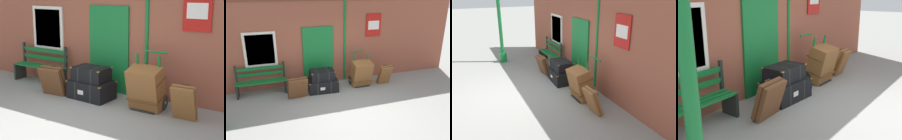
# 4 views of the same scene
# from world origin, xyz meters

# --- Properties ---
(ground_plane) EXTENTS (60.00, 60.00, 0.00)m
(ground_plane) POSITION_xyz_m (0.00, 0.00, 0.00)
(ground_plane) COLOR gray
(brick_facade) EXTENTS (10.40, 0.35, 3.20)m
(brick_facade) POSITION_xyz_m (-0.02, 2.60, 1.60)
(brick_facade) COLOR brown
(brick_facade) RESTS_ON ground
(lamp_post) EXTENTS (0.28, 0.28, 3.08)m
(lamp_post) POSITION_xyz_m (-3.47, 0.39, 1.18)
(lamp_post) COLOR #146B2D
(lamp_post) RESTS_ON ground
(platform_bench) EXTENTS (1.60, 0.43, 1.01)m
(platform_bench) POSITION_xyz_m (-2.36, 2.16, 0.44)
(platform_bench) COLOR #146B2D
(platform_bench) RESTS_ON ground
(steamer_trunk_base) EXTENTS (1.05, 0.71, 0.43)m
(steamer_trunk_base) POSITION_xyz_m (-0.38, 1.74, 0.21)
(steamer_trunk_base) COLOR black
(steamer_trunk_base) RESTS_ON ground
(steamer_trunk_middle) EXTENTS (0.82, 0.56, 0.33)m
(steamer_trunk_middle) POSITION_xyz_m (-0.39, 1.76, 0.58)
(steamer_trunk_middle) COLOR black
(steamer_trunk_middle) RESTS_ON steamer_trunk_base
(porters_trolley) EXTENTS (0.71, 0.64, 1.19)m
(porters_trolley) POSITION_xyz_m (1.05, 1.88, 0.27)
(porters_trolley) COLOR black
(porters_trolley) RESTS_ON ground
(large_brown_trunk) EXTENTS (0.70, 0.63, 0.96)m
(large_brown_trunk) POSITION_xyz_m (1.05, 1.70, 0.48)
(large_brown_trunk) COLOR brown
(large_brown_trunk) RESTS_ON ground
(suitcase_beige) EXTENTS (0.48, 0.41, 0.74)m
(suitcase_beige) POSITION_xyz_m (1.93, 1.57, 0.37)
(suitcase_beige) COLOR brown
(suitcase_beige) RESTS_ON ground
(suitcase_caramel) EXTENTS (0.64, 0.43, 0.72)m
(suitcase_caramel) POSITION_xyz_m (-1.28, 1.43, 0.36)
(suitcase_caramel) COLOR brown
(suitcase_caramel) RESTS_ON ground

